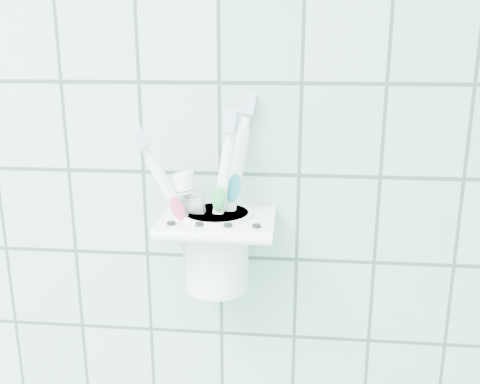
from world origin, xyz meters
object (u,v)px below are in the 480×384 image
object	(u,v)px
cup	(217,247)
toothbrush_orange	(206,199)
holder_bracket	(218,223)
toothpaste_tube	(202,218)
toothbrush_pink	(219,201)
toothbrush_blue	(214,192)

from	to	relation	value
cup	toothbrush_orange	xyz separation A→B (m)	(-0.01, -0.01, 0.06)
holder_bracket	cup	bearing A→B (deg)	118.30
toothbrush_orange	toothpaste_tube	bearing A→B (deg)	134.84
toothbrush_pink	toothbrush_blue	size ratio (longest dim) A/B	0.89
toothbrush_pink	toothpaste_tube	size ratio (longest dim) A/B	1.46
toothbrush_blue	holder_bracket	bearing A→B (deg)	80.19
holder_bracket	cup	world-z (taller)	same
holder_bracket	toothbrush_pink	xyz separation A→B (m)	(0.00, -0.01, 0.03)
toothbrush_orange	toothpaste_tube	distance (m)	0.03
holder_bracket	toothbrush_pink	size ratio (longest dim) A/B	0.64
toothpaste_tube	cup	bearing A→B (deg)	-3.32
toothbrush_orange	holder_bracket	bearing A→B (deg)	25.13
toothbrush_pink	toothpaste_tube	bearing A→B (deg)	120.01
holder_bracket	toothbrush_orange	bearing A→B (deg)	-166.48
holder_bracket	toothbrush_orange	distance (m)	0.03
toothbrush_orange	toothpaste_tube	size ratio (longest dim) A/B	1.49
holder_bracket	toothpaste_tube	distance (m)	0.02
cup	toothpaste_tube	world-z (taller)	toothpaste_tube
cup	holder_bracket	bearing A→B (deg)	-61.70
toothbrush_pink	toothbrush_orange	size ratio (longest dim) A/B	0.98
holder_bracket	toothbrush_blue	world-z (taller)	toothbrush_blue
toothpaste_tube	holder_bracket	bearing A→B (deg)	-14.01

